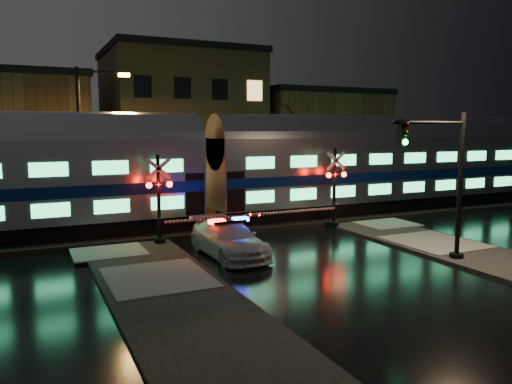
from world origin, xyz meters
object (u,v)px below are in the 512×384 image
at_px(police_car, 229,239).
at_px(traffic_light, 443,184).
at_px(crossing_signal_left, 167,208).
at_px(crossing_signal_right, 330,196).
at_px(streetlight, 85,135).

relative_size(police_car, traffic_light, 0.85).
bearing_deg(crossing_signal_left, police_car, -60.12).
xyz_separation_m(police_car, crossing_signal_left, (-1.80, 3.13, 1.00)).
relative_size(crossing_signal_left, traffic_light, 0.99).
height_order(crossing_signal_right, traffic_light, traffic_light).
xyz_separation_m(police_car, traffic_light, (7.22, -4.67, 2.45)).
distance_m(police_car, streetlight, 11.62).
distance_m(traffic_light, streetlight, 18.73).
bearing_deg(streetlight, traffic_light, -51.04).
bearing_deg(crossing_signal_right, crossing_signal_left, -179.98).
height_order(police_car, streetlight, streetlight).
height_order(crossing_signal_left, traffic_light, traffic_light).
height_order(police_car, traffic_light, traffic_light).
height_order(police_car, crossing_signal_left, crossing_signal_left).
height_order(crossing_signal_right, streetlight, streetlight).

